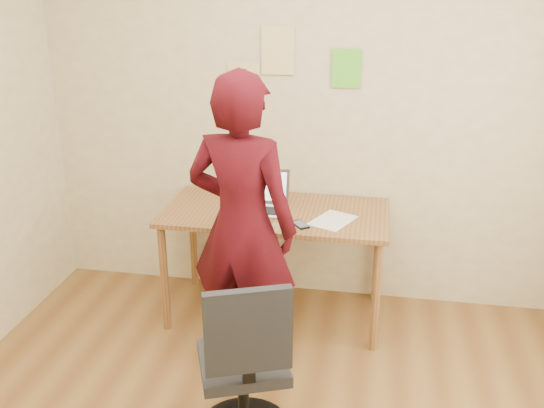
% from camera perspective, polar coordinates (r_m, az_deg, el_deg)
% --- Properties ---
extents(room, '(3.58, 3.58, 2.78)m').
position_cam_1_polar(room, '(2.29, -2.48, 0.84)').
color(room, brown).
rests_on(room, ground).
extents(desk, '(1.40, 0.70, 0.74)m').
position_cam_1_polar(desk, '(3.82, 0.34, -1.83)').
color(desk, brown).
rests_on(desk, ground).
extents(laptop, '(0.32, 0.29, 0.23)m').
position_cam_1_polar(laptop, '(3.80, -0.97, 0.26)').
color(laptop, silver).
rests_on(laptop, desk).
extents(paper_sheet, '(0.30, 0.35, 0.00)m').
position_cam_1_polar(paper_sheet, '(3.66, 5.74, -1.53)').
color(paper_sheet, white).
rests_on(paper_sheet, desk).
extents(phone, '(0.13, 0.14, 0.01)m').
position_cam_1_polar(phone, '(3.57, 2.68, -1.96)').
color(phone, black).
rests_on(phone, desk).
extents(wall_note_left, '(0.21, 0.00, 0.30)m').
position_cam_1_polar(wall_note_left, '(3.99, -2.67, 11.07)').
color(wall_note_left, '#E3CB87').
rests_on(wall_note_left, room).
extents(wall_note_mid, '(0.21, 0.00, 0.30)m').
position_cam_1_polar(wall_note_mid, '(3.91, 0.56, 14.25)').
color(wall_note_mid, '#E3CB87').
rests_on(wall_note_mid, room).
extents(wall_note_right, '(0.18, 0.00, 0.24)m').
position_cam_1_polar(wall_note_right, '(3.88, 7.02, 12.54)').
color(wall_note_right, '#60D42F').
rests_on(wall_note_right, room).
extents(office_chair, '(0.52, 0.53, 0.91)m').
position_cam_1_polar(office_chair, '(2.92, -2.58, -15.78)').
color(office_chair, black).
rests_on(office_chair, ground).
extents(person, '(0.69, 0.52, 1.70)m').
position_cam_1_polar(person, '(3.27, -2.85, -2.17)').
color(person, '#3D080F').
rests_on(person, ground).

